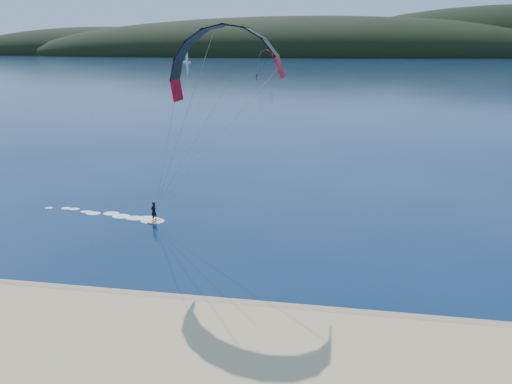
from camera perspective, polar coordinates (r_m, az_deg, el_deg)
ground at (r=24.07m, az=-14.88°, el=-17.91°), size 1800.00×1800.00×0.00m
wet_sand at (r=27.55m, az=-11.02°, el=-12.77°), size 220.00×2.50×0.10m
headland at (r=763.31m, az=9.26°, el=15.36°), size 1200.00×310.00×140.00m
kitesurfer_near at (r=32.33m, az=-3.97°, el=11.81°), size 21.67×6.73×14.00m
kitesurfer_far at (r=217.14m, az=1.15°, el=15.39°), size 9.13×8.28×12.01m
sailboat at (r=443.44m, az=-8.05°, el=14.78°), size 7.52×4.78×10.48m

